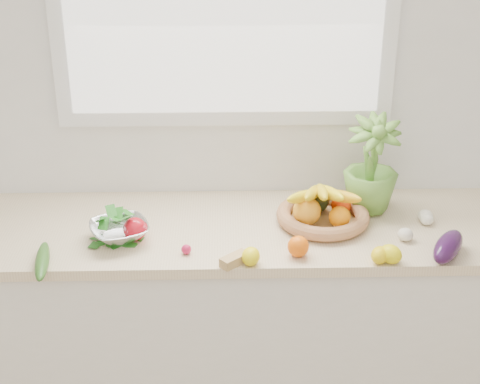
{
  "coord_description": "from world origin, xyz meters",
  "views": [
    {
      "loc": [
        -0.01,
        -0.49,
        2.23
      ],
      "look_at": [
        0.05,
        1.93,
        1.05
      ],
      "focal_mm": 55.0,
      "sensor_mm": 36.0,
      "label": 1
    }
  ],
  "objects_px": {
    "apple": "(135,229)",
    "cucumber": "(42,261)",
    "eggplant": "(448,247)",
    "colander_with_spinach": "(119,227)",
    "fruit_basket": "(322,211)",
    "potted_herb": "(372,164)"
  },
  "relations": [
    {
      "from": "eggplant",
      "to": "colander_with_spinach",
      "type": "xyz_separation_m",
      "value": [
        -1.16,
        0.15,
        0.01
      ]
    },
    {
      "from": "cucumber",
      "to": "eggplant",
      "type": "bearing_deg",
      "value": 1.14
    },
    {
      "from": "cucumber",
      "to": "potted_herb",
      "type": "bearing_deg",
      "value": 18.05
    },
    {
      "from": "eggplant",
      "to": "colander_with_spinach",
      "type": "distance_m",
      "value": 1.17
    },
    {
      "from": "cucumber",
      "to": "apple",
      "type": "bearing_deg",
      "value": 31.68
    },
    {
      "from": "apple",
      "to": "cucumber",
      "type": "height_order",
      "value": "apple"
    },
    {
      "from": "eggplant",
      "to": "fruit_basket",
      "type": "relative_size",
      "value": 0.6
    },
    {
      "from": "fruit_basket",
      "to": "eggplant",
      "type": "bearing_deg",
      "value": -33.26
    },
    {
      "from": "apple",
      "to": "colander_with_spinach",
      "type": "bearing_deg",
      "value": -171.83
    },
    {
      "from": "cucumber",
      "to": "potted_herb",
      "type": "distance_m",
      "value": 1.26
    },
    {
      "from": "fruit_basket",
      "to": "colander_with_spinach",
      "type": "bearing_deg",
      "value": -171.04
    },
    {
      "from": "cucumber",
      "to": "potted_herb",
      "type": "height_order",
      "value": "potted_herb"
    },
    {
      "from": "colander_with_spinach",
      "to": "potted_herb",
      "type": "bearing_deg",
      "value": 12.59
    },
    {
      "from": "fruit_basket",
      "to": "colander_with_spinach",
      "type": "xyz_separation_m",
      "value": [
        -0.75,
        -0.12,
        0.01
      ]
    },
    {
      "from": "potted_herb",
      "to": "fruit_basket",
      "type": "relative_size",
      "value": 1.03
    },
    {
      "from": "apple",
      "to": "colander_with_spinach",
      "type": "height_order",
      "value": "colander_with_spinach"
    },
    {
      "from": "apple",
      "to": "potted_herb",
      "type": "distance_m",
      "value": 0.92
    },
    {
      "from": "eggplant",
      "to": "potted_herb",
      "type": "bearing_deg",
      "value": 120.68
    },
    {
      "from": "colander_with_spinach",
      "to": "cucumber",
      "type": "bearing_deg",
      "value": -144.02
    },
    {
      "from": "potted_herb",
      "to": "fruit_basket",
      "type": "height_order",
      "value": "potted_herb"
    },
    {
      "from": "apple",
      "to": "colander_with_spinach",
      "type": "relative_size",
      "value": 0.32
    },
    {
      "from": "colander_with_spinach",
      "to": "fruit_basket",
      "type": "bearing_deg",
      "value": 8.96
    }
  ]
}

